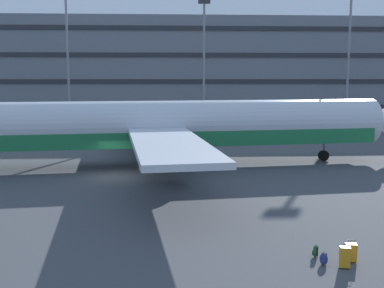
{
  "coord_description": "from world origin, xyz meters",
  "views": [
    {
      "loc": [
        3.79,
        -33.97,
        7.27
      ],
      "look_at": [
        5.37,
        -4.46,
        3.0
      ],
      "focal_mm": 44.03,
      "sensor_mm": 36.0,
      "label": 1
    }
  ],
  "objects_px": {
    "suitcase_scuffed": "(351,252)",
    "backpack_navy": "(324,259)",
    "airliner": "(162,127)",
    "suitcase_red": "(345,257)",
    "backpack_teal": "(315,251)"
  },
  "relations": [
    {
      "from": "airliner",
      "to": "backpack_teal",
      "type": "height_order",
      "value": "airliner"
    },
    {
      "from": "backpack_teal",
      "to": "airliner",
      "type": "bearing_deg",
      "value": 107.64
    },
    {
      "from": "airliner",
      "to": "suitcase_scuffed",
      "type": "relative_size",
      "value": 44.0
    },
    {
      "from": "suitcase_red",
      "to": "backpack_navy",
      "type": "xyz_separation_m",
      "value": [
        -0.69,
        0.34,
        -0.21
      ]
    },
    {
      "from": "airliner",
      "to": "suitcase_scuffed",
      "type": "xyz_separation_m",
      "value": [
        7.58,
        -20.56,
        -2.83
      ]
    },
    {
      "from": "airliner",
      "to": "suitcase_scuffed",
      "type": "bearing_deg",
      "value": -69.76
    },
    {
      "from": "backpack_teal",
      "to": "backpack_navy",
      "type": "bearing_deg",
      "value": -84.53
    },
    {
      "from": "airliner",
      "to": "backpack_teal",
      "type": "bearing_deg",
      "value": -72.36
    },
    {
      "from": "airliner",
      "to": "suitcase_red",
      "type": "xyz_separation_m",
      "value": [
        7.12,
        -21.12,
        -2.79
      ]
    },
    {
      "from": "backpack_teal",
      "to": "backpack_navy",
      "type": "distance_m",
      "value": 0.82
    },
    {
      "from": "suitcase_scuffed",
      "to": "backpack_navy",
      "type": "bearing_deg",
      "value": -169.18
    },
    {
      "from": "airliner",
      "to": "backpack_teal",
      "type": "relative_size",
      "value": 76.04
    },
    {
      "from": "suitcase_scuffed",
      "to": "backpack_navy",
      "type": "relative_size",
      "value": 1.78
    },
    {
      "from": "backpack_teal",
      "to": "backpack_navy",
      "type": "height_order",
      "value": "backpack_teal"
    },
    {
      "from": "suitcase_scuffed",
      "to": "backpack_teal",
      "type": "height_order",
      "value": "suitcase_scuffed"
    }
  ]
}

